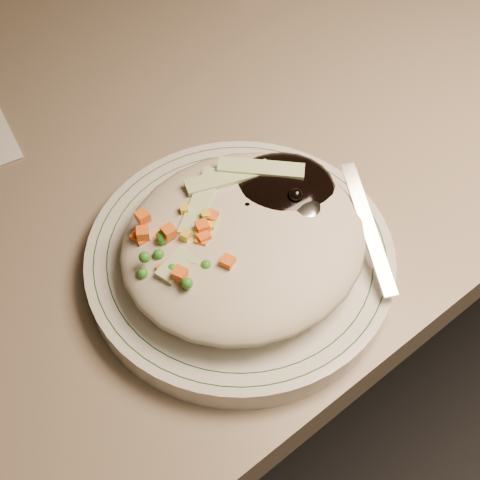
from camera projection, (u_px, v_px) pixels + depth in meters
desk at (203, 199)px, 0.85m from camera, size 1.40×0.70×0.74m
plate at (240, 260)px, 0.53m from camera, size 0.24×0.24×0.02m
plate_rim at (240, 252)px, 0.52m from camera, size 0.23×0.23×0.00m
meal at (245, 233)px, 0.51m from camera, size 0.21×0.19×0.05m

